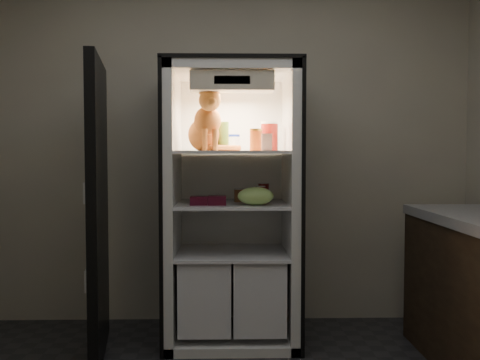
% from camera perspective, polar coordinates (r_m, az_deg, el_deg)
% --- Properties ---
extents(room_shell, '(3.60, 3.60, 3.60)m').
position_cam_1_polar(room_shell, '(2.28, -0.66, 11.64)').
color(room_shell, white).
rests_on(room_shell, floor).
extents(refrigerator, '(0.90, 0.72, 1.88)m').
position_cam_1_polar(refrigerator, '(3.67, -0.87, -4.68)').
color(refrigerator, white).
rests_on(refrigerator, floor).
extents(fridge_door, '(0.19, 0.87, 1.85)m').
position_cam_1_polar(fridge_door, '(3.46, -14.93, -3.18)').
color(fridge_door, black).
rests_on(fridge_door, floor).
extents(tabby_cat, '(0.39, 0.42, 0.43)m').
position_cam_1_polar(tabby_cat, '(3.54, -3.64, 5.71)').
color(tabby_cat, '#BC4A18').
rests_on(tabby_cat, refrigerator).
extents(parmesan_shaker, '(0.07, 0.07, 0.19)m').
position_cam_1_polar(parmesan_shaker, '(3.58, -1.80, 4.68)').
color(parmesan_shaker, '#227D28').
rests_on(parmesan_shaker, refrigerator).
extents(mayo_tub, '(0.08, 0.08, 0.12)m').
position_cam_1_polar(mayo_tub, '(3.76, -0.66, 4.00)').
color(mayo_tub, white).
rests_on(mayo_tub, refrigerator).
extents(salsa_jar, '(0.08, 0.08, 0.14)m').
position_cam_1_polar(salsa_jar, '(3.53, 1.70, 4.32)').
color(salsa_jar, maroon).
rests_on(salsa_jar, refrigerator).
extents(pepper_jar, '(0.12, 0.12, 0.20)m').
position_cam_1_polar(pepper_jar, '(3.67, 3.16, 4.68)').
color(pepper_jar, '#A41715').
rests_on(pepper_jar, refrigerator).
extents(cream_carton, '(0.06, 0.06, 0.11)m').
position_cam_1_polar(cream_carton, '(3.43, 2.88, 4.05)').
color(cream_carton, silver).
rests_on(cream_carton, refrigerator).
extents(soda_can_a, '(0.07, 0.07, 0.12)m').
position_cam_1_polar(soda_can_a, '(3.71, 2.58, -1.33)').
color(soda_can_a, black).
rests_on(soda_can_a, refrigerator).
extents(soda_can_b, '(0.07, 0.07, 0.13)m').
position_cam_1_polar(soda_can_b, '(3.61, 2.53, -1.37)').
color(soda_can_b, black).
rests_on(soda_can_b, refrigerator).
extents(soda_can_c, '(0.06, 0.06, 0.12)m').
position_cam_1_polar(soda_can_c, '(3.52, 2.21, -1.61)').
color(soda_can_c, black).
rests_on(soda_can_c, refrigerator).
extents(condiment_jar, '(0.07, 0.07, 0.10)m').
position_cam_1_polar(condiment_jar, '(3.66, -0.09, -1.60)').
color(condiment_jar, brown).
rests_on(condiment_jar, refrigerator).
extents(grape_bag, '(0.23, 0.17, 0.12)m').
position_cam_1_polar(grape_bag, '(3.44, 1.68, -1.73)').
color(grape_bag, '#94C15A').
rests_on(grape_bag, refrigerator).
extents(berry_box_left, '(0.11, 0.11, 0.06)m').
position_cam_1_polar(berry_box_left, '(3.46, -4.39, -2.21)').
color(berry_box_left, '#4B0C1F').
rests_on(berry_box_left, refrigerator).
extents(berry_box_right, '(0.12, 0.12, 0.06)m').
position_cam_1_polar(berry_box_right, '(3.46, -2.46, -2.18)').
color(berry_box_right, '#4B0C1F').
rests_on(berry_box_right, refrigerator).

